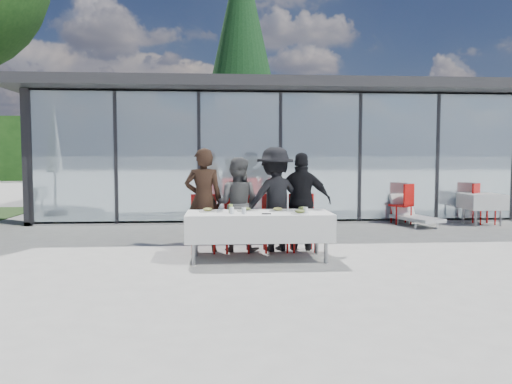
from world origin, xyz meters
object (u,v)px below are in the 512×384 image
(diner_a, at_px, (204,200))
(diner_c, at_px, (275,199))
(diner_chair_a, at_px, (204,220))
(plate_extra, at_px, (300,212))
(plate_d, at_px, (303,209))
(conifer_tree, at_px, (242,51))
(diner_chair_b, at_px, (237,220))
(spare_chair_b, at_px, (405,202))
(plate_c, at_px, (278,210))
(diner_chair_d, at_px, (302,219))
(diner_d, at_px, (302,202))
(folded_eyeglasses, at_px, (266,214))
(plate_b, at_px, (246,210))
(lounger, at_px, (412,214))
(diner_chair_c, at_px, (275,220))
(diner_b, at_px, (237,204))
(plate_a, at_px, (208,210))
(juice_bottle, at_px, (231,209))
(spare_table_right, at_px, (482,202))
(dining_table, at_px, (259,226))

(diner_a, distance_m, diner_c, 1.23)
(diner_chair_a, distance_m, plate_extra, 1.83)
(plate_d, distance_m, conifer_tree, 13.98)
(diner_c, bearing_deg, diner_chair_b, -16.44)
(diner_c, bearing_deg, spare_chair_b, -155.09)
(plate_c, bearing_deg, plate_extra, -52.58)
(diner_chair_a, relative_size, diner_chair_d, 1.00)
(diner_d, distance_m, folded_eyeglasses, 1.26)
(diner_chair_d, xyz_separation_m, spare_chair_b, (3.02, 3.16, 0.00))
(plate_b, height_order, lounger, plate_b)
(diner_d, relative_size, spare_chair_b, 1.74)
(diner_chair_c, height_order, plate_d, diner_chair_c)
(diner_chair_a, height_order, diner_chair_d, same)
(plate_b, xyz_separation_m, lounger, (4.14, 3.55, -0.52))
(diner_a, relative_size, diner_b, 1.10)
(diner_chair_a, height_order, plate_extra, diner_chair_a)
(plate_b, relative_size, spare_chair_b, 0.29)
(plate_b, relative_size, plate_c, 1.00)
(diner_chair_c, relative_size, diner_d, 0.58)
(diner_chair_a, relative_size, plate_d, 3.50)
(plate_a, relative_size, spare_chair_b, 0.29)
(plate_a, distance_m, conifer_tree, 14.10)
(diner_chair_c, xyz_separation_m, folded_eyeglasses, (-0.25, -1.03, 0.22))
(plate_extra, height_order, lounger, plate_extra)
(diner_chair_b, bearing_deg, folded_eyeglasses, -68.31)
(plate_extra, bearing_deg, plate_d, 75.03)
(diner_b, bearing_deg, folded_eyeglasses, 129.39)
(diner_a, bearing_deg, diner_chair_a, 89.89)
(diner_b, xyz_separation_m, spare_chair_b, (4.14, 3.15, -0.27))
(plate_b, bearing_deg, juice_bottle, -133.79)
(plate_d, xyz_separation_m, plate_extra, (-0.13, -0.47, 0.00))
(diner_chair_d, height_order, plate_c, diner_chair_d)
(diner_chair_a, relative_size, lounger, 0.67)
(diner_chair_c, distance_m, plate_extra, 1.09)
(diner_chair_c, relative_size, plate_b, 3.50)
(spare_chair_b, height_order, lounger, spare_chair_b)
(plate_extra, bearing_deg, plate_b, 151.29)
(plate_d, distance_m, spare_table_right, 6.02)
(dining_table, relative_size, plate_extra, 8.10)
(diner_b, relative_size, plate_a, 5.77)
(diner_chair_c, bearing_deg, plate_extra, -75.51)
(dining_table, relative_size, plate_d, 8.10)
(diner_a, xyz_separation_m, plate_extra, (1.49, -1.03, -0.11))
(diner_chair_b, relative_size, plate_a, 3.50)
(diner_b, bearing_deg, juice_bottle, 99.26)
(plate_extra, bearing_deg, diner_chair_c, 104.49)
(diner_b, bearing_deg, diner_chair_b, 107.86)
(diner_d, bearing_deg, diner_chair_d, 101.58)
(lounger, bearing_deg, plate_b, -139.40)
(dining_table, distance_m, diner_chair_d, 1.11)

